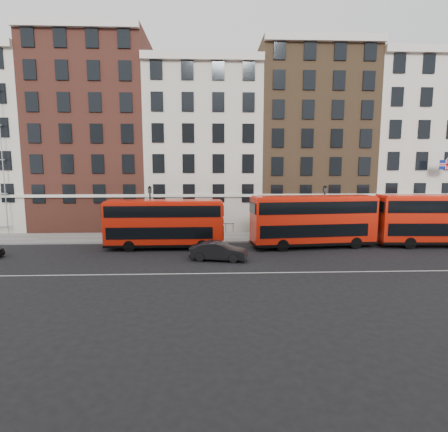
{
  "coord_description": "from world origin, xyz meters",
  "views": [
    {
      "loc": [
        0.69,
        -25.01,
        7.04
      ],
      "look_at": [
        1.89,
        5.0,
        3.0
      ],
      "focal_mm": 28.0,
      "sensor_mm": 36.0,
      "label": 1
    }
  ],
  "objects_px": {
    "bus_c": "(313,220)",
    "bus_d": "(439,219)",
    "bus_b": "(164,223)",
    "car_front": "(218,251)"
  },
  "relations": [
    {
      "from": "bus_b",
      "to": "bus_c",
      "type": "height_order",
      "value": "bus_c"
    },
    {
      "from": "bus_b",
      "to": "car_front",
      "type": "height_order",
      "value": "bus_b"
    },
    {
      "from": "bus_c",
      "to": "car_front",
      "type": "distance_m",
      "value": 9.73
    },
    {
      "from": "bus_c",
      "to": "car_front",
      "type": "bearing_deg",
      "value": -159.87
    },
    {
      "from": "bus_c",
      "to": "bus_d",
      "type": "height_order",
      "value": "bus_d"
    },
    {
      "from": "bus_d",
      "to": "car_front",
      "type": "xyz_separation_m",
      "value": [
        -20.26,
        -4.22,
        -1.81
      ]
    },
    {
      "from": "bus_c",
      "to": "car_front",
      "type": "xyz_separation_m",
      "value": [
        -8.59,
        -4.21,
        -1.78
      ]
    },
    {
      "from": "bus_d",
      "to": "car_front",
      "type": "relative_size",
      "value": 2.57
    },
    {
      "from": "car_front",
      "to": "bus_b",
      "type": "bearing_deg",
      "value": 58.46
    },
    {
      "from": "bus_b",
      "to": "bus_c",
      "type": "xyz_separation_m",
      "value": [
        13.29,
        -0.0,
        0.18
      ]
    }
  ]
}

